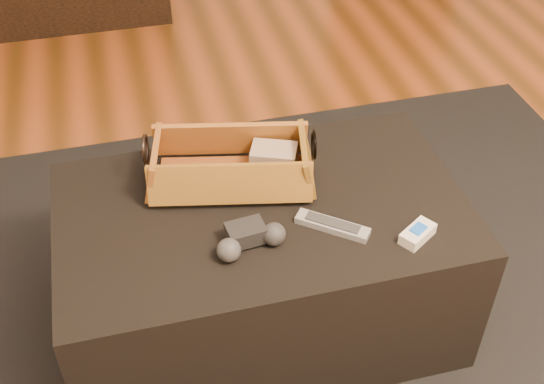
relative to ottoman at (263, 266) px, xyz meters
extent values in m
cube|color=black|center=(0.00, -0.05, -0.22)|extent=(2.60, 2.00, 0.01)
cube|color=black|center=(0.00, 0.00, 0.00)|extent=(1.00, 0.60, 0.42)
cube|color=black|center=(-0.08, 0.10, 0.24)|extent=(0.22, 0.07, 0.02)
cube|color=tan|center=(0.06, 0.12, 0.26)|extent=(0.14, 0.12, 0.06)
cube|color=#A65625|center=(-0.05, 0.12, 0.22)|extent=(0.39, 0.24, 0.01)
cube|color=#A36A24|center=(-0.03, 0.20, 0.28)|extent=(0.39, 0.12, 0.10)
cube|color=#AB7726|center=(-0.07, 0.03, 0.28)|extent=(0.39, 0.12, 0.10)
cube|color=olive|center=(0.13, 0.08, 0.28)|extent=(0.08, 0.20, 0.10)
cube|color=brown|center=(-0.24, 0.16, 0.28)|extent=(0.08, 0.20, 0.10)
torus|color=black|center=(0.15, 0.07, 0.32)|extent=(0.02, 0.07, 0.07)
torus|color=black|center=(-0.25, 0.16, 0.32)|extent=(0.02, 0.07, 0.07)
cube|color=black|center=(-0.06, -0.11, 0.24)|extent=(0.09, 0.07, 0.04)
sphere|color=#333336|center=(-0.11, -0.15, 0.24)|extent=(0.07, 0.07, 0.06)
sphere|color=#27282A|center=(0.00, -0.13, 0.24)|extent=(0.07, 0.07, 0.06)
cube|color=#919398|center=(0.14, -0.11, 0.22)|extent=(0.16, 0.14, 0.02)
cube|color=#2A2B2D|center=(0.14, -0.11, 0.23)|extent=(0.12, 0.10, 0.00)
cube|color=silver|center=(0.32, -0.19, 0.22)|extent=(0.10, 0.09, 0.03)
cube|color=blue|center=(0.32, -0.19, 0.24)|extent=(0.05, 0.04, 0.01)
camera|label=1|loc=(-0.28, -1.20, 1.32)|focal=45.00mm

